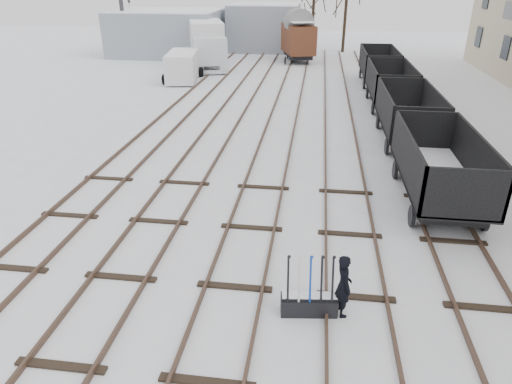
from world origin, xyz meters
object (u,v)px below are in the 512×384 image
Objects in this scene: crane at (126,34)px; worker at (343,285)px; panel_van at (183,66)px; ground_frame at (309,303)px; box_van_wagon at (298,38)px; lorry at (207,44)px; freight_wagon_a at (438,177)px.

worker is at bearing -71.44° from crane.
worker is 0.32× the size of panel_van.
worker is at bearing 0.87° from ground_frame.
panel_van is 0.64× the size of crane.
crane is (-16.41, 0.77, -0.01)m from box_van_wagon.
lorry is at bearing -36.72° from crane.
lorry is at bearing 2.14° from worker.
box_van_wagon is 0.61× the size of lorry.
worker is 7.18m from freight_wagon_a.
lorry is 1.70× the size of panel_van.
crane is (-8.47, 10.25, 0.96)m from panel_van.
ground_frame is 34.26m from box_van_wagon.
crane is (-8.96, 4.44, 0.16)m from lorry.
crane is at bearing 12.37° from worker.
lorry is 1.08× the size of crane.
ground_frame is 0.91m from worker.
box_van_wagon is (-6.19, 27.72, 1.12)m from freight_wagon_a.
panel_van is at bearing -60.75° from crane.
panel_van is at bearing 105.34° from ground_frame.
worker is 26.83m from panel_van.
crane reaches higher than lorry.
ground_frame is 0.18× the size of lorry.
freight_wagon_a reaches higher than panel_van.
crane is at bearing 128.43° from freight_wagon_a.
freight_wagon_a is 0.76× the size of crane.
ground_frame is at bearing -76.30° from panel_van.
box_van_wagon reaches higher than ground_frame.
crane is at bearing 160.97° from box_van_wagon.
crane reaches higher than panel_van.
worker is at bearing -118.08° from freight_wagon_a.
ground_frame is 0.29× the size of box_van_wagon.
box_van_wagon reaches higher than worker.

